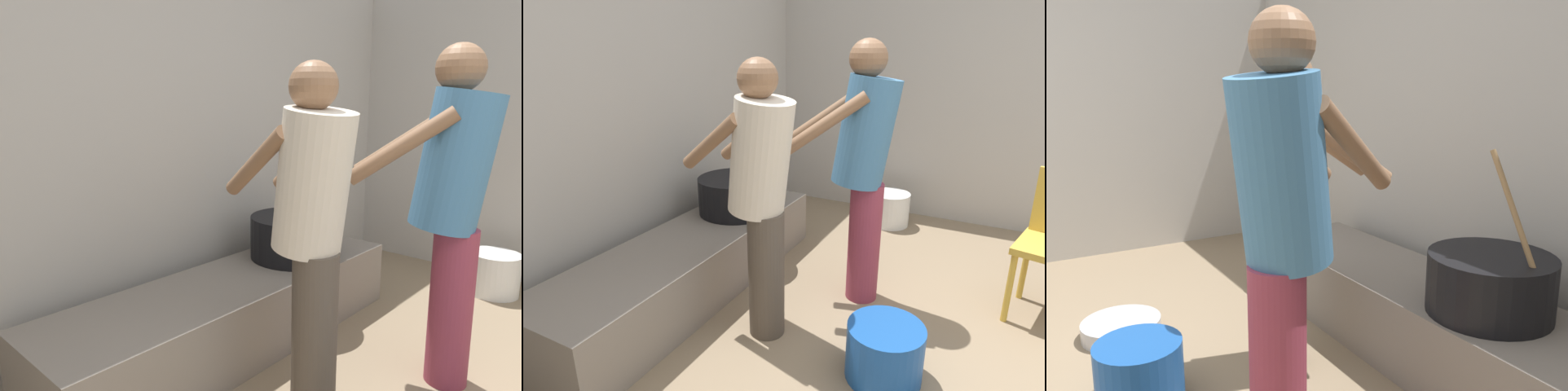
% 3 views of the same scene
% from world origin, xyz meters
% --- Properties ---
extents(block_enclosure_rear, '(5.02, 0.20, 2.25)m').
position_xyz_m(block_enclosure_rear, '(0.00, 2.47, 1.12)').
color(block_enclosure_rear, '#ADA8A0').
rests_on(block_enclosure_rear, ground_plane).
extents(hearth_ledge, '(2.23, 0.60, 0.39)m').
position_xyz_m(hearth_ledge, '(0.19, 1.95, 0.20)').
color(hearth_ledge, slate).
rests_on(hearth_ledge, ground_plane).
extents(cooking_pot_main, '(0.54, 0.54, 0.72)m').
position_xyz_m(cooking_pot_main, '(0.69, 1.94, 0.53)').
color(cooking_pot_main, black).
rests_on(cooking_pot_main, hearth_ledge).
extents(cook_in_cream_shirt, '(0.47, 0.70, 1.51)m').
position_xyz_m(cook_in_cream_shirt, '(0.03, 1.32, 0.86)').
color(cook_in_cream_shirt, '#4C4238').
rests_on(cook_in_cream_shirt, ground_plane).
extents(cook_in_blue_shirt, '(0.56, 0.74, 1.60)m').
position_xyz_m(cook_in_blue_shirt, '(0.62, 0.97, 0.92)').
color(cook_in_blue_shirt, '#8C3347').
rests_on(cook_in_blue_shirt, ground_plane).
extents(bucket_blue_plastic, '(0.37, 0.37, 0.29)m').
position_xyz_m(bucket_blue_plastic, '(-0.03, 0.60, 0.14)').
color(bucket_blue_plastic, '#194C99').
rests_on(bucket_blue_plastic, ground_plane).
extents(metal_mixing_bowl, '(0.43, 0.43, 0.09)m').
position_xyz_m(metal_mixing_bowl, '(-0.73, 0.66, 0.05)').
color(metal_mixing_bowl, '#B7B7BC').
rests_on(metal_mixing_bowl, ground_plane).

